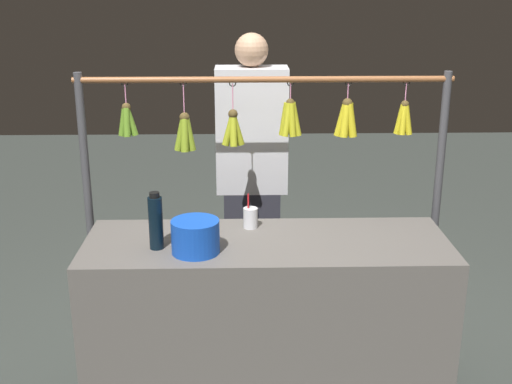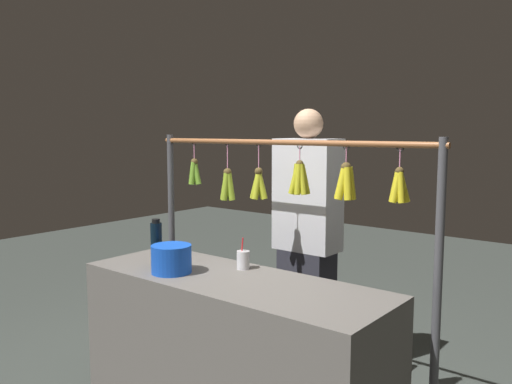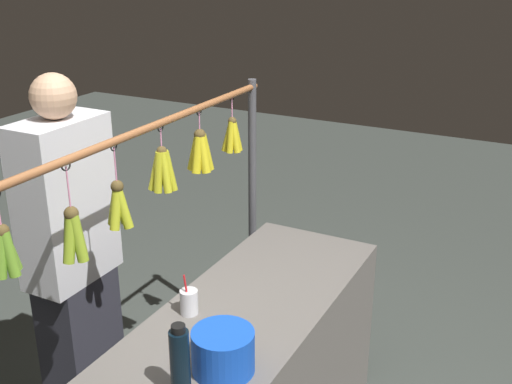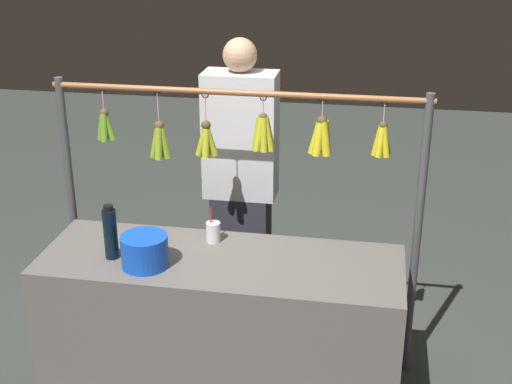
% 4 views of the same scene
% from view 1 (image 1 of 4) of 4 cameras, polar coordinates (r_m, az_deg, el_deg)
% --- Properties ---
extents(market_counter, '(1.77, 0.62, 0.84)m').
position_cam_1_polar(market_counter, '(3.31, 0.93, -11.04)').
color(market_counter, '#66605B').
rests_on(market_counter, ground).
extents(display_rack, '(1.97, 0.13, 1.59)m').
position_cam_1_polar(display_rack, '(3.44, 0.96, 3.27)').
color(display_rack, '#4C4C51').
rests_on(display_rack, ground).
extents(water_bottle, '(0.07, 0.07, 0.28)m').
position_cam_1_polar(water_bottle, '(3.03, -8.87, -2.63)').
color(water_bottle, black).
rests_on(water_bottle, market_counter).
extents(blue_bucket, '(0.22, 0.22, 0.16)m').
position_cam_1_polar(blue_bucket, '(2.99, -5.39, -3.94)').
color(blue_bucket, blue).
rests_on(blue_bucket, market_counter).
extents(drink_cup, '(0.07, 0.07, 0.18)m').
position_cam_1_polar(drink_cup, '(3.28, -0.50, -2.29)').
color(drink_cup, silver).
rests_on(drink_cup, market_counter).
extents(vendor_person, '(0.42, 0.23, 1.76)m').
position_cam_1_polar(vendor_person, '(3.88, -0.37, 0.71)').
color(vendor_person, '#2D2D38').
rests_on(vendor_person, ground).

